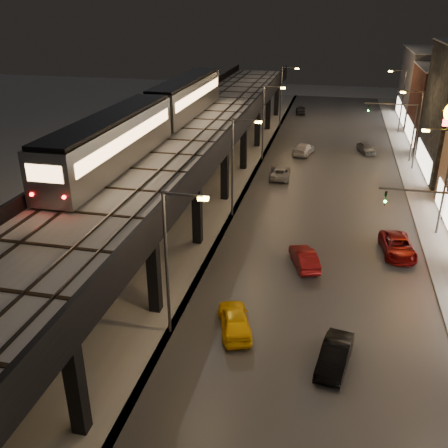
{
  "coord_description": "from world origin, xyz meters",
  "views": [
    {
      "loc": [
        7.86,
        -10.24,
        18.22
      ],
      "look_at": [
        1.42,
        18.26,
        5.0
      ],
      "focal_mm": 40.0,
      "sensor_mm": 36.0,
      "label": 1
    }
  ],
  "objects_px": {
    "car_far_white": "(301,110)",
    "car_mid_dark": "(304,149)",
    "car_onc_dark": "(398,247)",
    "car_onc_silver": "(335,356)",
    "car_near_white": "(304,258)",
    "car_mid_silver": "(280,173)",
    "car_onc_red": "(366,148)",
    "car_taxi": "(235,321)",
    "subway_train": "(156,114)"
  },
  "relations": [
    {
      "from": "car_taxi",
      "to": "car_near_white",
      "type": "relative_size",
      "value": 1.05
    },
    {
      "from": "car_onc_dark",
      "to": "car_onc_silver",
      "type": "bearing_deg",
      "value": -113.34
    },
    {
      "from": "car_far_white",
      "to": "car_onc_silver",
      "type": "distance_m",
      "value": 65.52
    },
    {
      "from": "car_onc_silver",
      "to": "car_onc_dark",
      "type": "xyz_separation_m",
      "value": [
        4.47,
        14.32,
        0.01
      ]
    },
    {
      "from": "car_mid_dark",
      "to": "car_onc_red",
      "type": "xyz_separation_m",
      "value": [
        7.81,
        2.48,
        -0.03
      ]
    },
    {
      "from": "car_onc_red",
      "to": "car_taxi",
      "type": "bearing_deg",
      "value": -119.49
    },
    {
      "from": "car_onc_red",
      "to": "car_mid_dark",
      "type": "bearing_deg",
      "value": -179.57
    },
    {
      "from": "car_near_white",
      "to": "car_onc_silver",
      "type": "xyz_separation_m",
      "value": [
        2.45,
        -10.82,
        -0.01
      ]
    },
    {
      "from": "car_far_white",
      "to": "car_mid_dark",
      "type": "bearing_deg",
      "value": 89.01
    },
    {
      "from": "car_mid_dark",
      "to": "car_far_white",
      "type": "relative_size",
      "value": 1.25
    },
    {
      "from": "car_onc_silver",
      "to": "car_onc_red",
      "type": "distance_m",
      "value": 42.91
    },
    {
      "from": "car_mid_silver",
      "to": "car_onc_dark",
      "type": "height_order",
      "value": "car_onc_dark"
    },
    {
      "from": "car_mid_dark",
      "to": "car_far_white",
      "type": "distance_m",
      "value": 24.92
    },
    {
      "from": "car_mid_silver",
      "to": "car_far_white",
      "type": "xyz_separation_m",
      "value": [
        -0.62,
        34.67,
        0.02
      ]
    },
    {
      "from": "car_mid_silver",
      "to": "car_mid_dark",
      "type": "bearing_deg",
      "value": -104.17
    },
    {
      "from": "car_mid_silver",
      "to": "car_taxi",
      "type": "bearing_deg",
      "value": 87.77
    },
    {
      "from": "car_near_white",
      "to": "car_mid_dark",
      "type": "distance_m",
      "value": 29.59
    },
    {
      "from": "car_near_white",
      "to": "car_far_white",
      "type": "height_order",
      "value": "car_near_white"
    },
    {
      "from": "subway_train",
      "to": "car_far_white",
      "type": "distance_m",
      "value": 45.53
    },
    {
      "from": "subway_train",
      "to": "car_mid_dark",
      "type": "relative_size",
      "value": 7.89
    },
    {
      "from": "car_near_white",
      "to": "car_onc_red",
      "type": "xyz_separation_m",
      "value": [
        5.46,
        31.98,
        -0.02
      ]
    },
    {
      "from": "car_taxi",
      "to": "car_onc_dark",
      "type": "height_order",
      "value": "car_taxi"
    },
    {
      "from": "car_mid_dark",
      "to": "car_onc_red",
      "type": "height_order",
      "value": "car_mid_dark"
    },
    {
      "from": "subway_train",
      "to": "car_mid_dark",
      "type": "xyz_separation_m",
      "value": [
        12.64,
        18.87,
        -7.79
      ]
    },
    {
      "from": "car_taxi",
      "to": "car_mid_dark",
      "type": "distance_m",
      "value": 38.42
    },
    {
      "from": "car_far_white",
      "to": "car_onc_silver",
      "type": "xyz_separation_m",
      "value": [
        7.23,
        -65.12,
        0.02
      ]
    },
    {
      "from": "subway_train",
      "to": "car_onc_red",
      "type": "relative_size",
      "value": 9.73
    },
    {
      "from": "car_mid_silver",
      "to": "car_near_white",
      "type": "bearing_deg",
      "value": 98.29
    },
    {
      "from": "car_onc_dark",
      "to": "car_mid_dark",
      "type": "bearing_deg",
      "value": 103.64
    },
    {
      "from": "car_mid_dark",
      "to": "car_mid_silver",
      "type": "bearing_deg",
      "value": 90.51
    },
    {
      "from": "car_mid_silver",
      "to": "car_mid_dark",
      "type": "xyz_separation_m",
      "value": [
        1.82,
        9.87,
        0.07
      ]
    },
    {
      "from": "car_taxi",
      "to": "car_far_white",
      "type": "relative_size",
      "value": 1.13
    },
    {
      "from": "car_mid_dark",
      "to": "car_onc_silver",
      "type": "relative_size",
      "value": 1.17
    },
    {
      "from": "car_mid_dark",
      "to": "car_onc_dark",
      "type": "relative_size",
      "value": 0.97
    },
    {
      "from": "car_mid_silver",
      "to": "car_far_white",
      "type": "bearing_deg",
      "value": -92.68
    },
    {
      "from": "car_taxi",
      "to": "car_mid_silver",
      "type": "relative_size",
      "value": 0.95
    },
    {
      "from": "subway_train",
      "to": "car_near_white",
      "type": "relative_size",
      "value": 9.16
    },
    {
      "from": "subway_train",
      "to": "car_onc_dark",
      "type": "bearing_deg",
      "value": -18.03
    },
    {
      "from": "car_near_white",
      "to": "car_onc_silver",
      "type": "height_order",
      "value": "car_near_white"
    },
    {
      "from": "car_near_white",
      "to": "car_onc_dark",
      "type": "height_order",
      "value": "car_onc_dark"
    },
    {
      "from": "subway_train",
      "to": "car_onc_red",
      "type": "height_order",
      "value": "subway_train"
    },
    {
      "from": "car_onc_silver",
      "to": "car_mid_dark",
      "type": "bearing_deg",
      "value": 106.66
    },
    {
      "from": "car_taxi",
      "to": "car_far_white",
      "type": "xyz_separation_m",
      "value": [
        -1.35,
        63.2,
        -0.08
      ]
    },
    {
      "from": "subway_train",
      "to": "car_near_white",
      "type": "bearing_deg",
      "value": -35.35
    },
    {
      "from": "car_mid_silver",
      "to": "car_onc_silver",
      "type": "distance_m",
      "value": 31.16
    },
    {
      "from": "car_near_white",
      "to": "car_mid_silver",
      "type": "bearing_deg",
      "value": -96.8
    },
    {
      "from": "car_mid_dark",
      "to": "car_near_white",
      "type": "bearing_deg",
      "value": 105.52
    },
    {
      "from": "subway_train",
      "to": "car_far_white",
      "type": "height_order",
      "value": "subway_train"
    },
    {
      "from": "car_taxi",
      "to": "car_near_white",
      "type": "bearing_deg",
      "value": -129.13
    },
    {
      "from": "car_far_white",
      "to": "car_onc_silver",
      "type": "bearing_deg",
      "value": 89.73
    }
  ]
}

